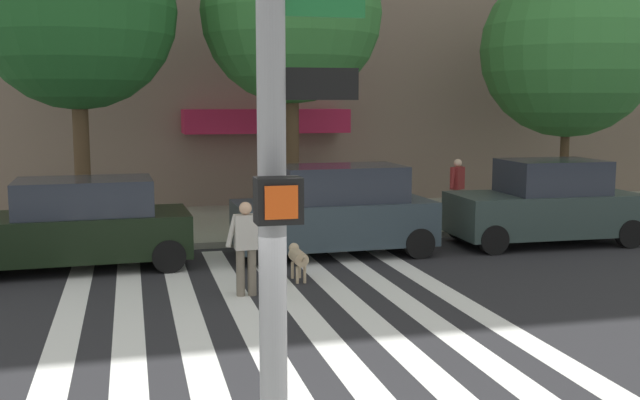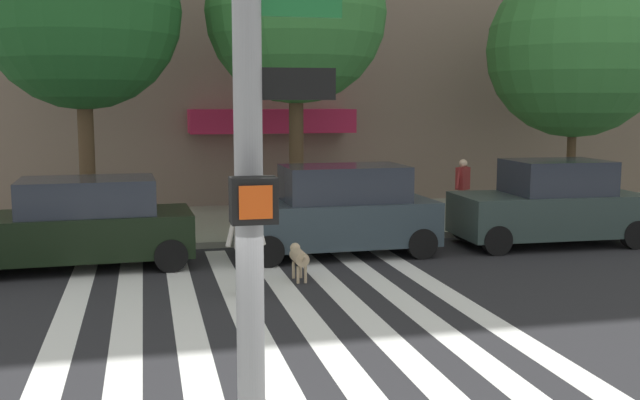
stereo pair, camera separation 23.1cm
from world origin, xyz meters
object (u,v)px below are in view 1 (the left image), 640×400
(parked_car_behind_first, at_px, (79,225))
(pedestrian_bystander, at_px, (457,185))
(traffic_light_pole, at_px, (274,72))
(pedestrian_dog_walker, at_px, (246,243))
(street_tree_nearest, at_px, (76,10))
(street_tree_middle, at_px, (291,13))
(parked_car_third_in_line, at_px, (336,211))
(parked_car_fourth_in_line, at_px, (546,204))
(street_tree_further, at_px, (569,50))
(dog_on_leash, at_px, (298,257))

(parked_car_behind_first, distance_m, pedestrian_bystander, 10.10)
(traffic_light_pole, xyz_separation_m, pedestrian_dog_walker, (1.01, 7.96, -2.59))
(street_tree_nearest, relative_size, street_tree_middle, 0.98)
(parked_car_third_in_line, xyz_separation_m, pedestrian_bystander, (4.28, 3.08, 0.12))
(pedestrian_dog_walker, bearing_deg, parked_car_third_in_line, 50.69)
(traffic_light_pole, bearing_deg, street_tree_nearest, 98.16)
(street_tree_middle, distance_m, pedestrian_bystander, 6.37)
(parked_car_behind_first, xyz_separation_m, pedestrian_bystander, (9.62, 3.08, 0.19))
(street_tree_middle, bearing_deg, parked_car_behind_first, -146.93)
(street_tree_middle, bearing_deg, parked_car_fourth_in_line, -31.62)
(parked_car_fourth_in_line, relative_size, street_tree_nearest, 0.58)
(parked_car_fourth_in_line, distance_m, street_tree_nearest, 11.73)
(street_tree_nearest, bearing_deg, parked_car_behind_first, -88.95)
(street_tree_middle, height_order, street_tree_further, street_tree_middle)
(parked_car_behind_first, bearing_deg, street_tree_middle, 33.07)
(parked_car_third_in_line, relative_size, street_tree_nearest, 0.57)
(dog_on_leash, bearing_deg, parked_car_fourth_in_line, 17.85)
(traffic_light_pole, distance_m, parked_car_behind_first, 11.39)
(parked_car_behind_first, xyz_separation_m, street_tree_further, (12.99, 3.30, 3.87))
(street_tree_nearest, distance_m, street_tree_middle, 5.17)
(street_tree_further, bearing_deg, pedestrian_bystander, -176.30)
(parked_car_fourth_in_line, bearing_deg, parked_car_behind_first, 179.98)
(parked_car_third_in_line, bearing_deg, street_tree_middle, 94.49)
(parked_car_fourth_in_line, xyz_separation_m, pedestrian_dog_walker, (-7.54, -2.96, -0.01))
(street_tree_nearest, height_order, dog_on_leash, street_tree_nearest)
(parked_car_behind_first, bearing_deg, pedestrian_dog_walker, -45.45)
(street_tree_middle, height_order, pedestrian_bystander, street_tree_middle)
(traffic_light_pole, relative_size, street_tree_further, 0.82)
(street_tree_further, xyz_separation_m, dog_on_leash, (-8.97, -5.37, -4.32))
(parked_car_fourth_in_line, distance_m, pedestrian_dog_walker, 8.10)
(street_tree_middle, bearing_deg, street_tree_further, -0.04)
(traffic_light_pole, xyz_separation_m, street_tree_further, (11.09, 14.22, 1.24))
(parked_car_third_in_line, height_order, street_tree_nearest, street_tree_nearest)
(traffic_light_pole, height_order, street_tree_further, street_tree_further)
(traffic_light_pole, height_order, pedestrian_dog_walker, traffic_light_pole)
(parked_car_third_in_line, xyz_separation_m, parked_car_fourth_in_line, (5.12, -0.00, -0.02))
(parked_car_third_in_line, relative_size, street_tree_further, 0.61)
(parked_car_behind_first, relative_size, street_tree_middle, 0.58)
(parked_car_fourth_in_line, relative_size, street_tree_further, 0.62)
(dog_on_leash, bearing_deg, pedestrian_bystander, 42.66)
(dog_on_leash, bearing_deg, street_tree_middle, 78.92)
(pedestrian_bystander, bearing_deg, parked_car_fourth_in_line, -74.86)
(street_tree_nearest, xyz_separation_m, pedestrian_dog_walker, (2.96, -5.67, -4.47))
(traffic_light_pole, bearing_deg, parked_car_fourth_in_line, 51.94)
(parked_car_fourth_in_line, height_order, street_tree_further, street_tree_further)
(parked_car_behind_first, distance_m, pedestrian_dog_walker, 4.16)
(parked_car_fourth_in_line, xyz_separation_m, street_tree_nearest, (-10.50, 2.71, 4.46))
(parked_car_behind_first, xyz_separation_m, street_tree_middle, (5.08, 3.31, 4.64))
(parked_car_third_in_line, distance_m, parked_car_fourth_in_line, 5.12)
(street_tree_nearest, height_order, pedestrian_dog_walker, street_tree_nearest)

